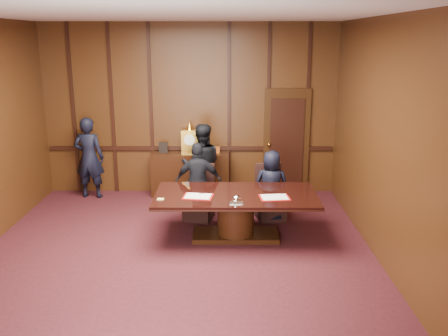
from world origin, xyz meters
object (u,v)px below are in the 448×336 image
at_px(conference_table, 236,208).
at_px(signatory_left, 198,182).
at_px(sideboard, 191,172).
at_px(signatory_right, 271,186).
at_px(witness_right, 202,165).
at_px(witness_left, 89,158).

bearing_deg(conference_table, signatory_left, 129.09).
distance_m(sideboard, signatory_left, 1.47).
relative_size(signatory_left, signatory_right, 1.10).
xyz_separation_m(conference_table, signatory_left, (-0.65, 0.80, 0.20)).
distance_m(sideboard, witness_right, 0.74).
height_order(signatory_right, witness_left, witness_left).
relative_size(witness_left, witness_right, 1.03).
relative_size(sideboard, witness_right, 0.99).
xyz_separation_m(sideboard, witness_right, (0.27, -0.61, 0.32)).
distance_m(conference_table, signatory_right, 1.04).
bearing_deg(witness_right, witness_left, -16.60).
xyz_separation_m(sideboard, signatory_left, (0.25, -1.43, 0.22)).
bearing_deg(witness_left, signatory_right, 165.41).
height_order(sideboard, conference_table, sideboard).
bearing_deg(witness_right, sideboard, -72.05).
relative_size(conference_table, signatory_right, 2.04).
bearing_deg(witness_left, signatory_left, 155.89).
bearing_deg(signatory_left, conference_table, 126.81).
distance_m(signatory_right, witness_left, 3.81).
relative_size(conference_table, witness_right, 1.62).
height_order(sideboard, signatory_left, sideboard).
bearing_deg(sideboard, signatory_right, -42.70).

